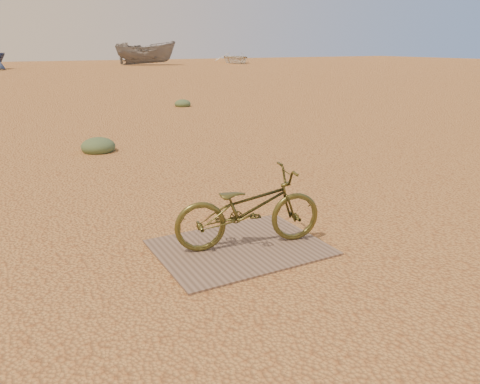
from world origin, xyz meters
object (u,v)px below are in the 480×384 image
boat_mid_right (146,53)px  boat_far_right (235,58)px  bicycle (249,208)px  plywood_board (240,247)px

boat_mid_right → boat_far_right: boat_mid_right is taller
boat_mid_right → boat_far_right: size_ratio=1.08×
boat_far_right → bicycle: bearing=-102.0°
plywood_board → bicycle: bearing=0.7°
boat_mid_right → bicycle: bearing=-171.7°
plywood_board → bicycle: (0.10, 0.00, 0.41)m
plywood_board → boat_far_right: (22.56, 42.64, 0.55)m
plywood_board → boat_far_right: 48.24m
plywood_board → boat_far_right: size_ratio=0.31×
plywood_board → boat_mid_right: bearing=73.5°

